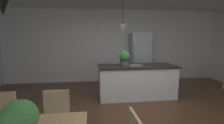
{
  "coord_description": "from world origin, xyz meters",
  "views": [
    {
      "loc": [
        -0.88,
        -2.89,
        1.64
      ],
      "look_at": [
        -0.49,
        0.1,
        1.2
      ],
      "focal_mm": 25.9,
      "sensor_mm": 36.0,
      "label": 1
    }
  ],
  "objects_px": {
    "kitchen_island": "(137,81)",
    "potted_plant_on_island": "(125,58)",
    "chair_far_right": "(56,119)",
    "potted_plant_on_table": "(20,120)",
    "refrigerator": "(140,58)"
  },
  "relations": [
    {
      "from": "potted_plant_on_island",
      "to": "refrigerator",
      "type": "bearing_deg",
      "value": 59.48
    },
    {
      "from": "chair_far_right",
      "to": "potted_plant_on_table",
      "type": "xyz_separation_m",
      "value": [
        -0.08,
        -0.92,
        0.47
      ]
    },
    {
      "from": "kitchen_island",
      "to": "potted_plant_on_table",
      "type": "relative_size",
      "value": 5.44
    },
    {
      "from": "potted_plant_on_island",
      "to": "potted_plant_on_table",
      "type": "xyz_separation_m",
      "value": [
        -1.51,
        -2.89,
        -0.17
      ]
    },
    {
      "from": "refrigerator",
      "to": "potted_plant_on_table",
      "type": "height_order",
      "value": "refrigerator"
    },
    {
      "from": "potted_plant_on_island",
      "to": "potted_plant_on_table",
      "type": "height_order",
      "value": "potted_plant_on_island"
    },
    {
      "from": "chair_far_right",
      "to": "refrigerator",
      "type": "xyz_separation_m",
      "value": [
        2.3,
        3.45,
        0.44
      ]
    },
    {
      "from": "chair_far_right",
      "to": "potted_plant_on_island",
      "type": "distance_m",
      "value": 2.52
    },
    {
      "from": "kitchen_island",
      "to": "potted_plant_on_island",
      "type": "height_order",
      "value": "potted_plant_on_island"
    },
    {
      "from": "potted_plant_on_island",
      "to": "kitchen_island",
      "type": "bearing_deg",
      "value": -0.0
    },
    {
      "from": "kitchen_island",
      "to": "potted_plant_on_island",
      "type": "relative_size",
      "value": 5.13
    },
    {
      "from": "kitchen_island",
      "to": "refrigerator",
      "type": "distance_m",
      "value": 1.63
    },
    {
      "from": "potted_plant_on_table",
      "to": "kitchen_island",
      "type": "bearing_deg",
      "value": 57.22
    },
    {
      "from": "refrigerator",
      "to": "potted_plant_on_table",
      "type": "bearing_deg",
      "value": -118.63
    },
    {
      "from": "kitchen_island",
      "to": "refrigerator",
      "type": "xyz_separation_m",
      "value": [
        0.52,
        1.48,
        0.45
      ]
    }
  ]
}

